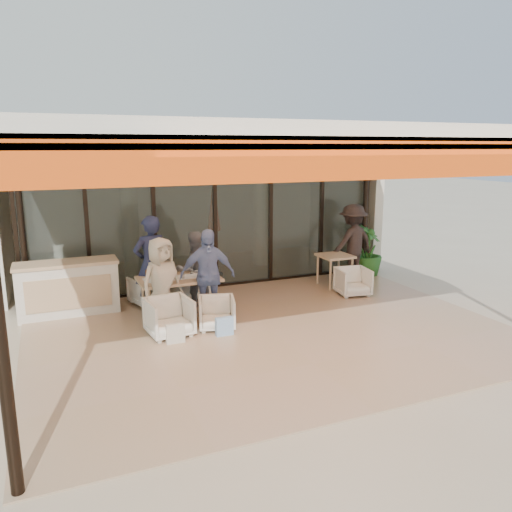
{
  "coord_description": "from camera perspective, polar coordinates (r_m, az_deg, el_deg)",
  "views": [
    {
      "loc": [
        -3.42,
        -7.43,
        3.14
      ],
      "look_at": [
        0.1,
        0.9,
        1.15
      ],
      "focal_mm": 35.0,
      "sensor_mm": 36.0,
      "label": 1
    }
  ],
  "objects": [
    {
      "name": "ground",
      "position": [
        8.77,
        1.71,
        -8.59
      ],
      "size": [
        70.0,
        70.0,
        0.0
      ],
      "primitive_type": "plane",
      "color": "#C6B293",
      "rests_on": "ground"
    },
    {
      "name": "terrace_floor",
      "position": [
        8.76,
        1.71,
        -8.56
      ],
      "size": [
        8.0,
        6.0,
        0.01
      ],
      "primitive_type": "cube",
      "color": "tan",
      "rests_on": "ground"
    },
    {
      "name": "terrace_structure",
      "position": [
        7.95,
        2.68,
        13.18
      ],
      "size": [
        8.0,
        6.0,
        3.4
      ],
      "color": "silver",
      "rests_on": "ground"
    },
    {
      "name": "glass_storefront",
      "position": [
        11.09,
        -4.72,
        4.38
      ],
      "size": [
        8.08,
        0.1,
        3.2
      ],
      "color": "#9EADA3",
      "rests_on": "ground"
    },
    {
      "name": "interior_block",
      "position": [
        13.23,
        -7.92,
        8.35
      ],
      "size": [
        9.05,
        3.62,
        3.52
      ],
      "color": "silver",
      "rests_on": "ground"
    },
    {
      "name": "host_counter",
      "position": [
        10.08,
        -20.68,
        -3.42
      ],
      "size": [
        1.85,
        0.65,
        1.04
      ],
      "color": "silver",
      "rests_on": "ground"
    },
    {
      "name": "dining_table",
      "position": [
        9.46,
        -8.85,
        -2.79
      ],
      "size": [
        1.5,
        0.9,
        0.93
      ],
      "color": "#D1B27F",
      "rests_on": "ground"
    },
    {
      "name": "chair_far_left",
      "position": [
        10.36,
        -12.29,
        -3.68
      ],
      "size": [
        0.78,
        0.75,
        0.64
      ],
      "primitive_type": "imported",
      "rotation": [
        0.0,
        0.0,
        3.46
      ],
      "color": "white",
      "rests_on": "ground"
    },
    {
      "name": "chair_far_right",
      "position": [
        10.53,
        -7.81,
        -3.05
      ],
      "size": [
        0.81,
        0.78,
        0.71
      ],
      "primitive_type": "imported",
      "rotation": [
        0.0,
        0.0,
        3.35
      ],
      "color": "white",
      "rests_on": "ground"
    },
    {
      "name": "chair_near_left",
      "position": [
        8.57,
        -9.89,
        -6.69
      ],
      "size": [
        0.78,
        0.74,
        0.73
      ],
      "primitive_type": "imported",
      "rotation": [
        0.0,
        0.0,
        0.11
      ],
      "color": "white",
      "rests_on": "ground"
    },
    {
      "name": "chair_near_right",
      "position": [
        8.8,
        -4.52,
        -6.36
      ],
      "size": [
        0.75,
        0.72,
        0.63
      ],
      "primitive_type": "imported",
      "rotation": [
        0.0,
        0.0,
        -0.27
      ],
      "color": "white",
      "rests_on": "ground"
    },
    {
      "name": "diner_navy",
      "position": [
        9.73,
        -11.9,
        -0.93
      ],
      "size": [
        0.76,
        0.58,
        1.88
      ],
      "primitive_type": "imported",
      "rotation": [
        0.0,
        0.0,
        3.35
      ],
      "color": "#1B213D",
      "rests_on": "ground"
    },
    {
      "name": "diner_grey",
      "position": [
        9.96,
        -7.12,
        -1.52
      ],
      "size": [
        0.81,
        0.67,
        1.52
      ],
      "primitive_type": "imported",
      "rotation": [
        0.0,
        0.0,
        3.28
      ],
      "color": "slate",
      "rests_on": "ground"
    },
    {
      "name": "diner_cream",
      "position": [
        8.91,
        -10.73,
        -3.01
      ],
      "size": [
        0.92,
        0.75,
        1.61
      ],
      "primitive_type": "imported",
      "rotation": [
        0.0,
        0.0,
        0.35
      ],
      "color": "beige",
      "rests_on": "ground"
    },
    {
      "name": "diner_periwinkle",
      "position": [
        9.1,
        -5.57,
        -2.21
      ],
      "size": [
        1.05,
        0.55,
        1.71
      ],
      "primitive_type": "imported",
      "rotation": [
        0.0,
        0.0,
        -0.14
      ],
      "color": "#6F88B9",
      "rests_on": "ground"
    },
    {
      "name": "tote_bag_cream",
      "position": [
        8.27,
        -9.2,
        -8.82
      ],
      "size": [
        0.3,
        0.1,
        0.34
      ],
      "primitive_type": "cube",
      "color": "silver",
      "rests_on": "ground"
    },
    {
      "name": "tote_bag_blue",
      "position": [
        8.49,
        -3.63,
        -8.11
      ],
      "size": [
        0.3,
        0.1,
        0.34
      ],
      "primitive_type": "cube",
      "color": "#99BFD8",
      "rests_on": "ground"
    },
    {
      "name": "side_table",
      "position": [
        11.43,
        9.01,
        -0.39
      ],
      "size": [
        0.7,
        0.7,
        0.74
      ],
      "color": "#D1B27F",
      "rests_on": "ground"
    },
    {
      "name": "side_chair",
      "position": [
        10.9,
        11.03,
        -2.76
      ],
      "size": [
        0.74,
        0.7,
        0.67
      ],
      "primitive_type": "imported",
      "rotation": [
        0.0,
        0.0,
        -0.16
      ],
      "color": "white",
      "rests_on": "ground"
    },
    {
      "name": "standing_woman",
      "position": [
        12.09,
        10.97,
        1.55
      ],
      "size": [
        1.28,
        0.87,
        1.82
      ],
      "primitive_type": "imported",
      "rotation": [
        0.0,
        0.0,
        3.32
      ],
      "color": "black",
      "rests_on": "ground"
    },
    {
      "name": "potted_palm",
      "position": [
        12.56,
        12.67,
        0.57
      ],
      "size": [
        1.0,
        1.0,
        1.26
      ],
      "primitive_type": "imported",
      "rotation": [
        0.0,
        0.0,
        0.79
      ],
      "color": "#1E5919",
      "rests_on": "ground"
    }
  ]
}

